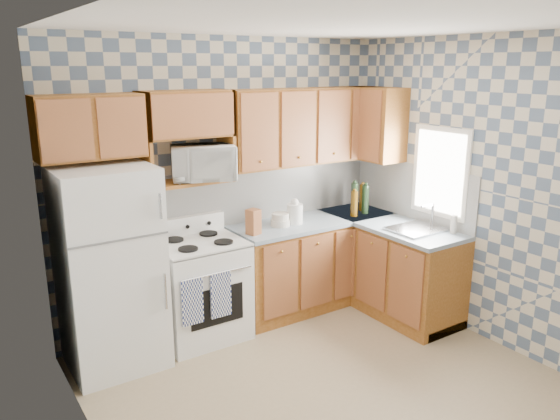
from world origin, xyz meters
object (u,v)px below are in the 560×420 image
at_px(stove_body, 201,291).
at_px(electric_kettle, 295,214).
at_px(microwave, 203,163).
at_px(refrigerator, 110,269).

height_order(stove_body, electric_kettle, electric_kettle).
bearing_deg(electric_kettle, microwave, 173.52).
bearing_deg(microwave, stove_body, -119.67).
bearing_deg(refrigerator, microwave, 7.80).
height_order(refrigerator, electric_kettle, refrigerator).
bearing_deg(electric_kettle, refrigerator, -179.32).
bearing_deg(refrigerator, electric_kettle, 0.68).
xyz_separation_m(refrigerator, microwave, (0.92, 0.13, 0.76)).
xyz_separation_m(refrigerator, stove_body, (0.80, 0.03, -0.39)).
relative_size(microwave, electric_kettle, 2.80).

